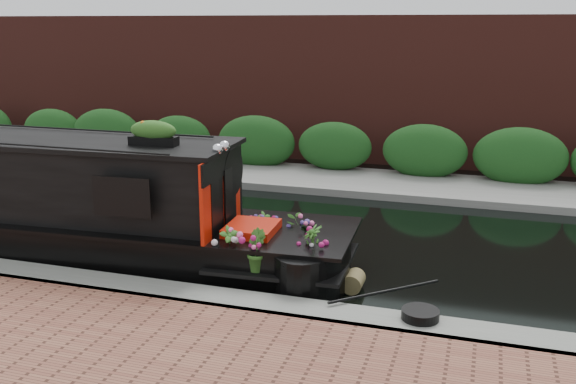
% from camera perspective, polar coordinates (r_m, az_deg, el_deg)
% --- Properties ---
extents(ground, '(80.00, 80.00, 0.00)m').
position_cam_1_polar(ground, '(11.81, -1.06, -3.95)').
color(ground, black).
rests_on(ground, ground).
extents(near_bank_coping, '(40.00, 0.60, 0.50)m').
position_cam_1_polar(near_bank_coping, '(8.97, -7.87, -10.40)').
color(near_bank_coping, slate).
rests_on(near_bank_coping, ground).
extents(far_bank_path, '(40.00, 2.40, 0.34)m').
position_cam_1_polar(far_bank_path, '(15.69, 3.81, 0.77)').
color(far_bank_path, slate).
rests_on(far_bank_path, ground).
extents(far_hedge, '(40.00, 1.10, 2.80)m').
position_cam_1_polar(far_hedge, '(16.54, 4.55, 1.49)').
color(far_hedge, '#194718').
rests_on(far_hedge, ground).
extents(far_brick_wall, '(40.00, 1.00, 8.00)m').
position_cam_1_polar(far_brick_wall, '(18.55, 6.02, 2.92)').
color(far_brick_wall, '#51211B').
rests_on(far_brick_wall, ground).
extents(narrowboat, '(11.01, 2.47, 2.57)m').
position_cam_1_polar(narrowboat, '(11.81, -22.83, -1.27)').
color(narrowboat, black).
rests_on(narrowboat, ground).
extents(rope_fender, '(0.29, 0.38, 0.29)m').
position_cam_1_polar(rope_fender, '(9.49, 5.85, -7.90)').
color(rope_fender, brown).
rests_on(rope_fender, ground).
extents(coiled_mooring_rope, '(0.47, 0.47, 0.12)m').
position_cam_1_polar(coiled_mooring_rope, '(8.23, 11.67, -10.60)').
color(coiled_mooring_rope, black).
rests_on(coiled_mooring_rope, near_bank_coping).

